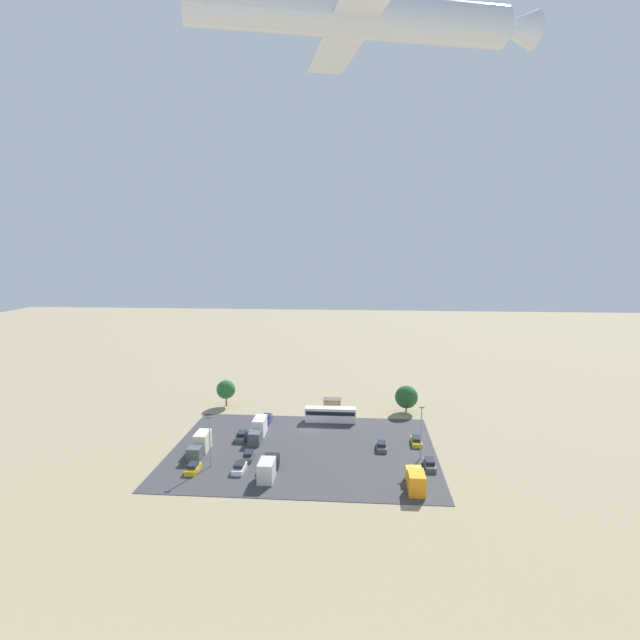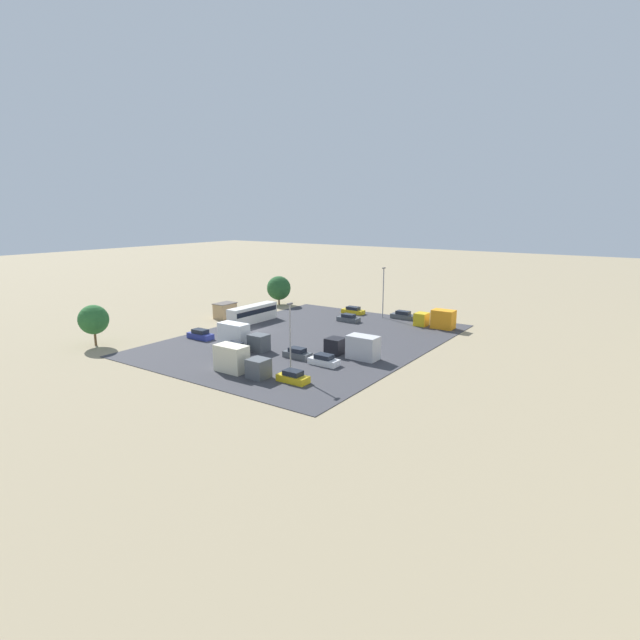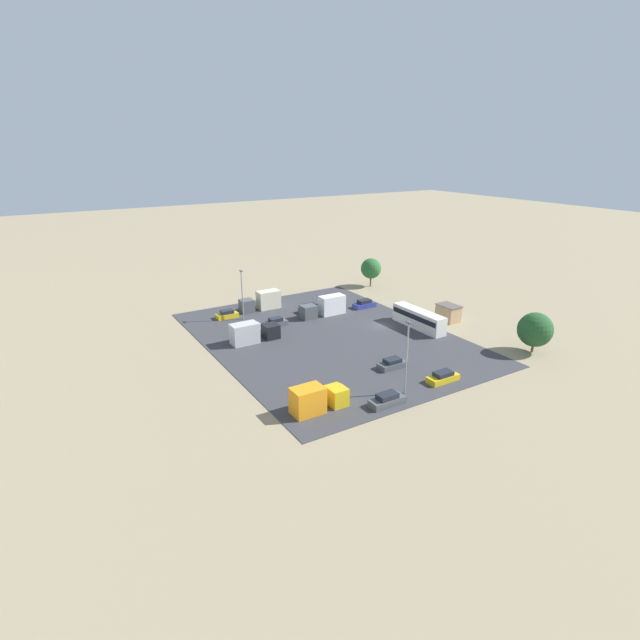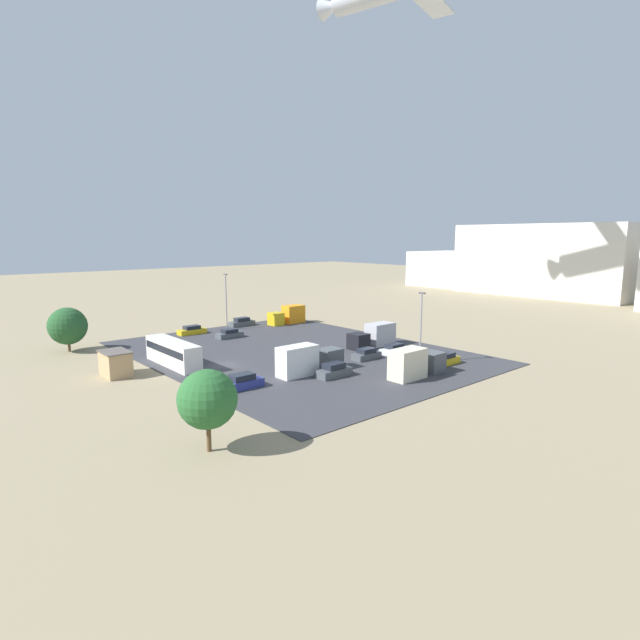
% 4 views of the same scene
% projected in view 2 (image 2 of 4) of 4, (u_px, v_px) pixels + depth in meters
% --- Properties ---
extents(ground_plane, '(400.00, 400.00, 0.00)m').
position_uv_depth(ground_plane, '(257.00, 330.00, 87.83)').
color(ground_plane, gray).
extents(parking_lot_surface, '(50.42, 37.92, 0.08)m').
position_uv_depth(parking_lot_surface, '(309.00, 339.00, 81.51)').
color(parking_lot_surface, '#38383D').
rests_on(parking_lot_surface, ground).
extents(shed_building, '(4.23, 2.96, 3.02)m').
position_uv_depth(shed_building, '(225.00, 310.00, 97.63)').
color(shed_building, tan).
rests_on(shed_building, ground).
extents(bus, '(11.34, 2.45, 3.19)m').
position_uv_depth(bus, '(253.00, 313.00, 93.61)').
color(bus, silver).
rests_on(bus, ground).
extents(parked_car_0, '(1.90, 4.26, 1.45)m').
position_uv_depth(parked_car_0, '(348.00, 318.00, 94.37)').
color(parked_car_0, '#4C5156').
rests_on(parked_car_0, ground).
extents(parked_car_1, '(1.83, 4.02, 1.49)m').
position_uv_depth(parked_car_1, '(293.00, 377.00, 60.95)').
color(parked_car_1, gold).
rests_on(parked_car_1, ground).
extents(parked_car_2, '(1.94, 4.35, 1.64)m').
position_uv_depth(parked_car_2, '(234.00, 349.00, 73.28)').
color(parked_car_2, '#4C5156').
rests_on(parked_car_2, ground).
extents(parked_car_3, '(1.92, 4.56, 1.59)m').
position_uv_depth(parked_car_3, '(200.00, 335.00, 81.66)').
color(parked_car_3, navy).
rests_on(parked_car_3, ground).
extents(parked_car_4, '(1.90, 4.24, 1.48)m').
position_uv_depth(parked_car_4, '(324.00, 360.00, 67.82)').
color(parked_car_4, silver).
rests_on(parked_car_4, ground).
extents(parked_car_5, '(1.83, 4.71, 1.56)m').
position_uv_depth(parked_car_5, '(403.00, 316.00, 96.78)').
color(parked_car_5, '#4C5156').
rests_on(parked_car_5, ground).
extents(parked_car_6, '(1.89, 4.67, 1.44)m').
position_uv_depth(parked_car_6, '(353.00, 311.00, 101.72)').
color(parked_car_6, gold).
rests_on(parked_car_6, ground).
extents(parked_car_7, '(1.79, 4.10, 1.47)m').
position_uv_depth(parked_car_7, '(297.00, 354.00, 71.03)').
color(parked_car_7, '#4C5156').
rests_on(parked_car_7, ground).
extents(parked_truck_0, '(2.42, 8.04, 3.52)m').
position_uv_depth(parked_truck_0, '(239.00, 361.00, 64.11)').
color(parked_truck_0, '#4C5156').
rests_on(parked_truck_0, ground).
extents(parked_truck_1, '(2.60, 7.14, 3.33)m').
position_uv_depth(parked_truck_1, '(437.00, 319.00, 89.32)').
color(parked_truck_1, gold).
rests_on(parked_truck_1, ground).
extents(parked_truck_2, '(2.54, 8.06, 3.36)m').
position_uv_depth(parked_truck_2, '(355.00, 347.00, 71.02)').
color(parked_truck_2, black).
rests_on(parked_truck_2, ground).
extents(parked_truck_3, '(2.32, 8.92, 3.58)m').
position_uv_depth(parked_truck_3, '(241.00, 337.00, 76.42)').
color(parked_truck_3, '#4C5156').
rests_on(parked_truck_3, ground).
extents(tree_near_shed, '(5.33, 5.33, 6.40)m').
position_uv_depth(tree_near_shed, '(279.00, 288.00, 111.53)').
color(tree_near_shed, brown).
rests_on(tree_near_shed, ground).
extents(tree_apron_mid, '(4.57, 4.57, 6.43)m').
position_uv_depth(tree_apron_mid, '(93.00, 320.00, 77.10)').
color(tree_apron_mid, brown).
rests_on(tree_apron_mid, ground).
extents(light_pole_lot_centre, '(0.90, 0.28, 9.85)m').
position_uv_depth(light_pole_lot_centre, '(383.00, 291.00, 96.96)').
color(light_pole_lot_centre, gray).
rests_on(light_pole_lot_centre, ground).
extents(light_pole_lot_edge, '(0.90, 0.28, 9.25)m').
position_uv_depth(light_pole_lot_edge, '(290.00, 335.00, 63.18)').
color(light_pole_lot_edge, gray).
rests_on(light_pole_lot_edge, ground).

